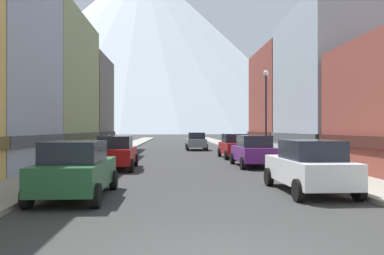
# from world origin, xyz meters

# --- Properties ---
(sidewalk_left) EXTENTS (2.50, 100.00, 0.15)m
(sidewalk_left) POSITION_xyz_m (-6.25, 35.00, 0.07)
(sidewalk_left) COLOR gray
(sidewalk_left) RESTS_ON ground
(sidewalk_right) EXTENTS (2.50, 100.00, 0.15)m
(sidewalk_right) POSITION_xyz_m (6.25, 35.00, 0.07)
(sidewalk_right) COLOR gray
(sidewalk_right) RESTS_ON ground
(storefront_left_2) EXTENTS (8.38, 11.69, 10.80)m
(storefront_left_2) POSITION_xyz_m (-11.54, 23.95, 5.23)
(storefront_left_2) COLOR #8C9966
(storefront_left_2) RESTS_ON ground
(storefront_left_3) EXTENTS (7.55, 8.91, 9.52)m
(storefront_left_3) POSITION_xyz_m (-11.12, 34.61, 4.59)
(storefront_left_3) COLOR #66605B
(storefront_left_3) RESTS_ON ground
(storefront_right_2) EXTENTS (8.02, 10.04, 10.48)m
(storefront_right_2) POSITION_xyz_m (11.36, 20.68, 5.07)
(storefront_right_2) COLOR #99A5B2
(storefront_right_2) RESTS_ON ground
(storefront_right_3) EXTENTS (7.23, 10.08, 9.76)m
(storefront_right_3) POSITION_xyz_m (10.97, 31.04, 4.71)
(storefront_right_3) COLOR brown
(storefront_right_3) RESTS_ON ground
(car_left_0) EXTENTS (2.08, 4.41, 1.78)m
(car_left_0) POSITION_xyz_m (-3.80, 5.95, 0.90)
(car_left_0) COLOR #265933
(car_left_0) RESTS_ON ground
(car_left_1) EXTENTS (2.15, 4.44, 1.78)m
(car_left_1) POSITION_xyz_m (-3.80, 14.67, 0.90)
(car_left_1) COLOR #9E1111
(car_left_1) RESTS_ON ground
(car_right_0) EXTENTS (2.14, 4.43, 1.78)m
(car_right_0) POSITION_xyz_m (3.80, 6.62, 0.90)
(car_right_0) COLOR silver
(car_right_0) RESTS_ON ground
(car_right_1) EXTENTS (2.12, 4.43, 1.78)m
(car_right_1) POSITION_xyz_m (3.80, 15.75, 0.90)
(car_right_1) COLOR #591E72
(car_right_1) RESTS_ON ground
(car_right_2) EXTENTS (2.15, 4.44, 1.78)m
(car_right_2) POSITION_xyz_m (3.80, 22.35, 0.90)
(car_right_2) COLOR #9E1111
(car_right_2) RESTS_ON ground
(car_driving_0) EXTENTS (2.06, 4.40, 1.78)m
(car_driving_0) POSITION_xyz_m (1.60, 33.36, 0.90)
(car_driving_0) COLOR slate
(car_driving_0) RESTS_ON ground
(potted_plant_0) EXTENTS (0.48, 0.48, 0.74)m
(potted_plant_0) POSITION_xyz_m (7.00, 17.98, 0.51)
(potted_plant_0) COLOR #4C4C51
(potted_plant_0) RESTS_ON sidewalk_right
(pedestrian_0) EXTENTS (0.36, 0.36, 1.53)m
(pedestrian_0) POSITION_xyz_m (-6.25, 27.75, 0.85)
(pedestrian_0) COLOR navy
(pedestrian_0) RESTS_ON sidewalk_left
(streetlamp_right) EXTENTS (0.36, 0.36, 5.86)m
(streetlamp_right) POSITION_xyz_m (5.35, 19.15, 3.99)
(streetlamp_right) COLOR black
(streetlamp_right) RESTS_ON sidewalk_right
(mountain_backdrop) EXTENTS (236.70, 236.70, 115.18)m
(mountain_backdrop) POSITION_xyz_m (-20.77, 260.00, 57.59)
(mountain_backdrop) COLOR silver
(mountain_backdrop) RESTS_ON ground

